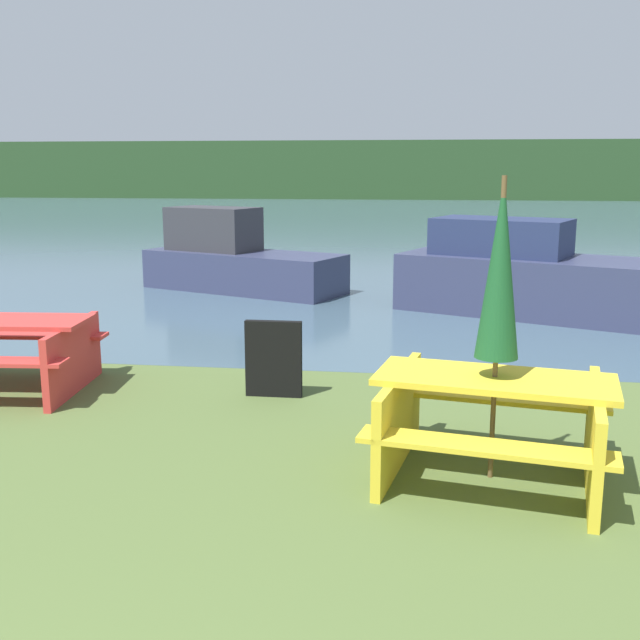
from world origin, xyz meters
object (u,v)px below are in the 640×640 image
boat_second (236,260)px  signboard (274,359)px  boat (544,278)px  picnic_table_yellow (493,417)px  umbrella_darkgreen (500,270)px

boat_second → signboard: bearing=-50.7°
boat → signboard: boat is taller
boat_second → picnic_table_yellow: bearing=-42.0°
picnic_table_yellow → boat: size_ratio=0.39×
boat_second → signboard: boat_second is taller
picnic_table_yellow → boat: boat is taller
boat_second → umbrella_darkgreen: bearing=-42.0°
picnic_table_yellow → umbrella_darkgreen: (0.00, 0.00, 1.05)m
picnic_table_yellow → boat: (1.32, 6.30, 0.10)m
umbrella_darkgreen → signboard: (-1.92, 1.71, -1.13)m
picnic_table_yellow → signboard: 2.57m
boat → boat_second: boat_second is taller
picnic_table_yellow → boat_second: boat_second is taller
signboard → umbrella_darkgreen: bearing=-41.6°
umbrella_darkgreen → picnic_table_yellow: bearing=-90.0°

